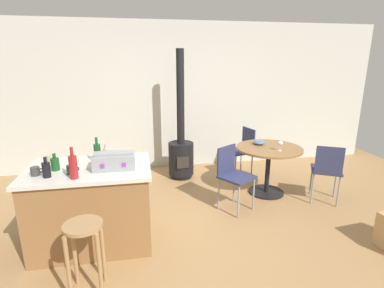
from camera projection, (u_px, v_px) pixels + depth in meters
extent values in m
plane|color=#A37A4C|center=(201.00, 231.00, 3.60)|extent=(8.80, 8.80, 0.00)
cube|color=beige|center=(174.00, 97.00, 5.56)|extent=(8.00, 0.10, 2.70)
cube|color=olive|center=(93.00, 207.00, 3.29)|extent=(1.24, 0.81, 0.86)
cube|color=beige|center=(89.00, 169.00, 3.17)|extent=(1.30, 0.87, 0.04)
cylinder|color=#A37A4C|center=(103.00, 250.00, 2.71)|extent=(0.04, 0.04, 0.65)
cylinder|color=#A37A4C|center=(75.00, 253.00, 2.67)|extent=(0.04, 0.04, 0.65)
cylinder|color=#A37A4C|center=(69.00, 272.00, 2.43)|extent=(0.04, 0.04, 0.65)
cylinder|color=#A37A4C|center=(100.00, 268.00, 2.48)|extent=(0.04, 0.04, 0.65)
cylinder|color=#A37A4C|center=(83.00, 225.00, 2.48)|extent=(0.33, 0.33, 0.03)
cylinder|color=black|center=(266.00, 192.00, 4.66)|extent=(0.54, 0.54, 0.02)
cylinder|color=black|center=(268.00, 171.00, 4.56)|extent=(0.07, 0.07, 0.71)
cylinder|color=olive|center=(269.00, 148.00, 4.46)|extent=(0.98, 0.98, 0.03)
cube|color=navy|center=(326.00, 170.00, 4.28)|extent=(0.54, 0.54, 0.03)
cube|color=navy|center=(329.00, 161.00, 4.06)|extent=(0.33, 0.19, 0.40)
cylinder|color=gray|center=(312.00, 189.00, 4.25)|extent=(0.02, 0.02, 0.46)
cylinder|color=gray|center=(338.00, 192.00, 4.14)|extent=(0.02, 0.02, 0.46)
cylinder|color=gray|center=(335.00, 183.00, 4.45)|extent=(0.02, 0.02, 0.46)
cylinder|color=gray|center=(311.00, 180.00, 4.56)|extent=(0.02, 0.02, 0.46)
cube|color=navy|center=(239.00, 151.00, 5.24)|extent=(0.49, 0.49, 0.03)
cube|color=navy|center=(248.00, 139.00, 5.27)|extent=(0.11, 0.36, 0.40)
cylinder|color=gray|center=(252.00, 165.00, 5.23)|extent=(0.02, 0.02, 0.44)
cylinder|color=gray|center=(241.00, 160.00, 5.52)|extent=(0.02, 0.02, 0.44)
cylinder|color=gray|center=(225.00, 162.00, 5.39)|extent=(0.02, 0.02, 0.44)
cylinder|color=gray|center=(235.00, 168.00, 5.09)|extent=(0.02, 0.02, 0.44)
cube|color=navy|center=(237.00, 177.00, 4.00)|extent=(0.56, 0.56, 0.03)
cube|color=navy|center=(226.00, 160.00, 4.08)|extent=(0.31, 0.22, 0.40)
cylinder|color=gray|center=(234.00, 187.00, 4.30)|extent=(0.02, 0.02, 0.47)
cylinder|color=gray|center=(219.00, 194.00, 4.07)|extent=(0.02, 0.02, 0.47)
cylinder|color=gray|center=(238.00, 202.00, 3.84)|extent=(0.02, 0.02, 0.47)
cylinder|color=gray|center=(254.00, 194.00, 4.07)|extent=(0.02, 0.02, 0.47)
cylinder|color=black|center=(181.00, 175.00, 5.29)|extent=(0.37, 0.37, 0.06)
cylinder|color=black|center=(181.00, 158.00, 5.21)|extent=(0.44, 0.44, 0.57)
cube|color=#2D2826|center=(183.00, 163.00, 5.00)|extent=(0.20, 0.02, 0.20)
cylinder|color=black|center=(180.00, 98.00, 4.92)|extent=(0.13, 0.13, 1.57)
cube|color=gray|center=(114.00, 161.00, 3.10)|extent=(0.43, 0.23, 0.16)
cube|color=gray|center=(113.00, 153.00, 3.08)|extent=(0.41, 0.14, 0.02)
cube|color=purple|center=(102.00, 166.00, 2.97)|extent=(0.04, 0.01, 0.04)
cube|color=purple|center=(124.00, 165.00, 3.01)|extent=(0.04, 0.01, 0.04)
cylinder|color=black|center=(46.00, 170.00, 2.87)|extent=(0.08, 0.08, 0.15)
cylinder|color=black|center=(45.00, 160.00, 2.84)|extent=(0.03, 0.03, 0.06)
cylinder|color=#194C23|center=(55.00, 164.00, 3.06)|extent=(0.08, 0.08, 0.13)
cylinder|color=#194C23|center=(54.00, 156.00, 3.03)|extent=(0.03, 0.03, 0.05)
cylinder|color=#B7B2AD|center=(106.00, 155.00, 3.32)|extent=(0.06, 0.06, 0.15)
cylinder|color=#B7B2AD|center=(105.00, 146.00, 3.29)|extent=(0.02, 0.02, 0.06)
cylinder|color=maroon|center=(73.00, 167.00, 2.83)|extent=(0.08, 0.08, 0.23)
cylinder|color=maroon|center=(72.00, 152.00, 2.79)|extent=(0.03, 0.03, 0.09)
cylinder|color=#194C23|center=(97.00, 153.00, 3.31)|extent=(0.07, 0.07, 0.20)
cylinder|color=#194C23|center=(96.00, 141.00, 3.27)|extent=(0.03, 0.03, 0.08)
cylinder|color=#383838|center=(35.00, 171.00, 2.92)|extent=(0.09, 0.09, 0.09)
torus|color=#383838|center=(41.00, 170.00, 2.93)|extent=(0.05, 0.01, 0.05)
cylinder|color=#383838|center=(71.00, 169.00, 2.97)|extent=(0.09, 0.09, 0.09)
torus|color=#383838|center=(77.00, 169.00, 2.98)|extent=(0.05, 0.01, 0.05)
cylinder|color=tan|center=(51.00, 159.00, 3.28)|extent=(0.09, 0.09, 0.09)
torus|color=tan|center=(56.00, 158.00, 3.29)|extent=(0.05, 0.01, 0.05)
cylinder|color=silver|center=(280.00, 150.00, 4.30)|extent=(0.06, 0.06, 0.00)
cylinder|color=silver|center=(280.00, 148.00, 4.28)|extent=(0.01, 0.01, 0.08)
ellipsoid|color=silver|center=(280.00, 143.00, 4.27)|extent=(0.07, 0.07, 0.06)
ellipsoid|color=#4C7099|center=(259.00, 142.00, 4.61)|extent=(0.18, 0.18, 0.07)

